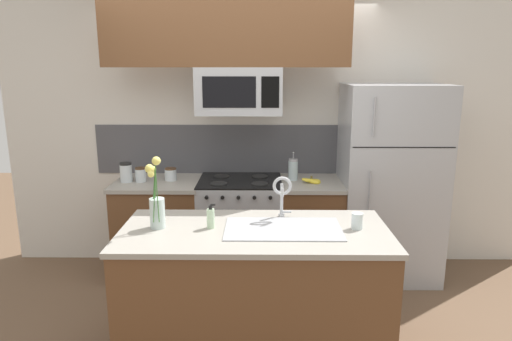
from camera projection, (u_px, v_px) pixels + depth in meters
name	position (u px, v px, depth m)	size (l,w,h in m)	color
ground_plane	(236.00, 324.00, 3.53)	(10.00, 10.00, 0.00)	brown
rear_partition	(272.00, 133.00, 4.48)	(5.20, 0.10, 2.60)	silver
splash_band	(241.00, 149.00, 4.46)	(2.84, 0.01, 0.48)	#4C4C51
back_counter_left	(160.00, 227.00, 4.31)	(0.79, 0.65, 0.91)	brown
back_counter_right	(310.00, 228.00, 4.29)	(0.58, 0.65, 0.91)	brown
stove_range	(240.00, 227.00, 4.30)	(0.76, 0.64, 0.93)	#A8AAAF
microwave	(239.00, 91.00, 3.99)	(0.74, 0.40, 0.40)	#A8AAAF
upper_cabinet_band	(226.00, 31.00, 3.85)	(2.08, 0.34, 0.60)	brown
refrigerator	(389.00, 183.00, 4.21)	(0.89, 0.74, 1.79)	#A8AAAF
storage_jar_tall	(126.00, 172.00, 4.17)	(0.11, 0.11, 0.18)	silver
storage_jar_medium	(141.00, 175.00, 4.17)	(0.10, 0.10, 0.13)	silver
storage_jar_short	(171.00, 174.00, 4.23)	(0.11, 0.11, 0.12)	silver
banana_bunch	(311.00, 181.00, 4.13)	(0.19, 0.12, 0.08)	yellow
french_press	(293.00, 169.00, 4.23)	(0.09, 0.09, 0.27)	silver
island_counter	(255.00, 293.00, 3.08)	(1.76, 0.82, 0.91)	brown
kitchen_sink	(283.00, 239.00, 2.99)	(0.76, 0.43, 0.16)	#ADAFB5
sink_faucet	(282.00, 191.00, 3.14)	(0.14, 0.14, 0.31)	#B7BABF
dish_soap_bottle	(211.00, 218.00, 2.99)	(0.06, 0.05, 0.16)	beige
drinking_glass	(357.00, 221.00, 2.98)	(0.07, 0.07, 0.11)	silver
flower_vase	(157.00, 207.00, 2.97)	(0.11, 0.16, 0.49)	silver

